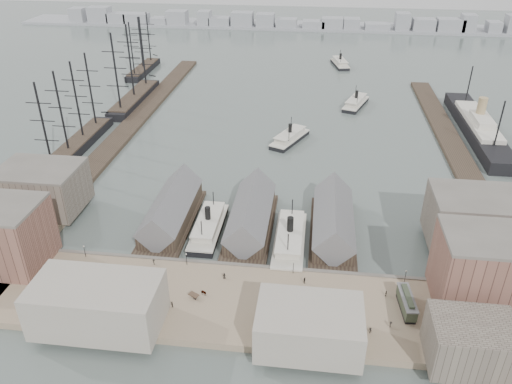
# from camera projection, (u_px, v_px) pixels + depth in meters

# --- Properties ---
(ground) EXTENTS (900.00, 900.00, 0.00)m
(ground) POSITION_uv_depth(u_px,v_px,m) (243.00, 260.00, 146.25)
(ground) COLOR #495551
(ground) RESTS_ON ground
(quay) EXTENTS (180.00, 30.00, 2.00)m
(quay) POSITION_uv_depth(u_px,v_px,m) (232.00, 303.00, 128.48)
(quay) COLOR #816E57
(quay) RESTS_ON ground
(seawall) EXTENTS (180.00, 1.20, 2.30)m
(seawall) POSITION_uv_depth(u_px,v_px,m) (240.00, 267.00, 141.19)
(seawall) COLOR #59544C
(seawall) RESTS_ON ground
(west_wharf) EXTENTS (10.00, 220.00, 1.60)m
(west_wharf) POSITION_uv_depth(u_px,v_px,m) (134.00, 122.00, 239.70)
(west_wharf) COLOR #2D231C
(west_wharf) RESTS_ON ground
(east_wharf) EXTENTS (10.00, 180.00, 1.60)m
(east_wharf) POSITION_uv_depth(u_px,v_px,m) (452.00, 146.00, 215.11)
(east_wharf) COLOR #2D231C
(east_wharf) RESTS_ON ground
(ferry_shed_west) EXTENTS (14.00, 42.00, 12.60)m
(ferry_shed_west) POSITION_uv_depth(u_px,v_px,m) (171.00, 210.00, 161.40)
(ferry_shed_west) COLOR #2D231C
(ferry_shed_west) RESTS_ON ground
(ferry_shed_center) EXTENTS (14.00, 42.00, 12.60)m
(ferry_shed_center) POSITION_uv_depth(u_px,v_px,m) (251.00, 216.00, 158.56)
(ferry_shed_center) COLOR #2D231C
(ferry_shed_center) RESTS_ON ground
(ferry_shed_east) EXTENTS (14.00, 42.00, 12.60)m
(ferry_shed_east) POSITION_uv_depth(u_px,v_px,m) (333.00, 221.00, 155.72)
(ferry_shed_east) COLOR #2D231C
(ferry_shed_east) RESTS_ON ground
(warehouse_west_back) EXTENTS (26.00, 20.00, 14.00)m
(warehouse_west_back) POSITION_uv_depth(u_px,v_px,m) (42.00, 189.00, 165.03)
(warehouse_west_back) COLOR #60564C
(warehouse_west_back) RESTS_ON west_land
(warehouse_east_front) EXTENTS (30.00, 18.00, 19.00)m
(warehouse_east_front) POSITION_uv_depth(u_px,v_px,m) (500.00, 272.00, 123.02)
(warehouse_east_front) COLOR brown
(warehouse_east_front) RESTS_ON east_land
(warehouse_east_back) EXTENTS (28.00, 20.00, 15.00)m
(warehouse_east_back) POSITION_uv_depth(u_px,v_px,m) (478.00, 221.00, 147.12)
(warehouse_east_back) COLOR #60564C
(warehouse_east_back) RESTS_ON east_land
(street_bldg_center) EXTENTS (24.00, 16.00, 10.00)m
(street_bldg_center) POSITION_uv_depth(u_px,v_px,m) (309.00, 327.00, 112.98)
(street_bldg_center) COLOR gray
(street_bldg_center) RESTS_ON quay
(street_bldg_west) EXTENTS (30.00, 16.00, 12.00)m
(street_bldg_west) POSITION_uv_depth(u_px,v_px,m) (98.00, 304.00, 117.95)
(street_bldg_west) COLOR gray
(street_bldg_west) RESTS_ON quay
(street_bldg_east) EXTENTS (18.00, 14.00, 11.00)m
(street_bldg_east) POSITION_uv_depth(u_px,v_px,m) (471.00, 343.00, 108.04)
(street_bldg_east) COLOR #60564C
(street_bldg_east) RESTS_ON quay
(lamp_post_far_w) EXTENTS (0.44, 0.44, 3.92)m
(lamp_post_far_w) POSITION_uv_depth(u_px,v_px,m) (84.00, 249.00, 142.80)
(lamp_post_far_w) COLOR black
(lamp_post_far_w) RESTS_ON quay
(lamp_post_near_w) EXTENTS (0.44, 0.44, 3.92)m
(lamp_post_near_w) POSITION_uv_depth(u_px,v_px,m) (186.00, 257.00, 139.53)
(lamp_post_near_w) COLOR black
(lamp_post_near_w) RESTS_ON quay
(lamp_post_near_e) EXTENTS (0.44, 0.44, 3.92)m
(lamp_post_near_e) POSITION_uv_depth(u_px,v_px,m) (293.00, 265.00, 136.25)
(lamp_post_near_e) COLOR black
(lamp_post_near_e) RESTS_ON quay
(lamp_post_far_e) EXTENTS (0.44, 0.44, 3.92)m
(lamp_post_far_e) POSITION_uv_depth(u_px,v_px,m) (406.00, 274.00, 132.97)
(lamp_post_far_e) COLOR black
(lamp_post_far_e) RESTS_ON quay
(far_shore) EXTENTS (500.00, 40.00, 15.72)m
(far_shore) POSITION_uv_depth(u_px,v_px,m) (297.00, 24.00, 433.29)
(far_shore) COLOR gray
(far_shore) RESTS_ON ground
(ferry_docked_west) EXTENTS (8.22, 27.40, 9.78)m
(ferry_docked_west) POSITION_uv_depth(u_px,v_px,m) (208.00, 226.00, 157.62)
(ferry_docked_west) COLOR black
(ferry_docked_west) RESTS_ON ground
(ferry_docked_east) EXTENTS (9.04, 30.14, 10.77)m
(ferry_docked_east) POSITION_uv_depth(u_px,v_px,m) (290.00, 239.00, 151.06)
(ferry_docked_east) COLOR black
(ferry_docked_east) RESTS_ON ground
(ferry_open_near) EXTENTS (17.01, 25.84, 8.91)m
(ferry_open_near) POSITION_uv_depth(u_px,v_px,m) (290.00, 137.00, 220.01)
(ferry_open_near) COLOR black
(ferry_open_near) RESTS_ON ground
(ferry_open_mid) EXTENTS (15.32, 26.12, 8.94)m
(ferry_open_mid) POSITION_uv_depth(u_px,v_px,m) (356.00, 102.00, 260.07)
(ferry_open_mid) COLOR black
(ferry_open_mid) RESTS_ON ground
(ferry_open_far) EXTENTS (12.67, 25.61, 8.78)m
(ferry_open_far) POSITION_uv_depth(u_px,v_px,m) (340.00, 63.00, 328.05)
(ferry_open_far) COLOR black
(ferry_open_far) RESTS_ON ground
(sailing_ship_near) EXTENTS (8.80, 60.64, 36.19)m
(sailing_ship_near) POSITION_uv_depth(u_px,v_px,m) (76.00, 144.00, 212.04)
(sailing_ship_near) COLOR black
(sailing_ship_near) RESTS_ON ground
(sailing_ship_mid) EXTENTS (9.86, 56.99, 40.55)m
(sailing_ship_mid) POSITION_uv_depth(u_px,v_px,m) (135.00, 98.00, 264.53)
(sailing_ship_mid) COLOR black
(sailing_ship_mid) RESTS_ON ground
(sailing_ship_far) EXTENTS (8.22, 45.66, 33.79)m
(sailing_ship_far) POSITION_uv_depth(u_px,v_px,m) (143.00, 69.00, 314.95)
(sailing_ship_far) COLOR black
(sailing_ship_far) RESTS_ON ground
(ocean_steamer) EXTENTS (11.74, 85.79, 17.16)m
(ocean_steamer) POSITION_uv_depth(u_px,v_px,m) (477.00, 126.00, 227.01)
(ocean_steamer) COLOR black
(ocean_steamer) RESTS_ON ground
(tram) EXTENTS (3.99, 11.60, 4.05)m
(tram) POSITION_uv_depth(u_px,v_px,m) (407.00, 303.00, 124.05)
(tram) COLOR black
(tram) RESTS_ON quay
(horse_cart_left) EXTENTS (4.79, 2.69, 1.52)m
(horse_cart_left) POSITION_uv_depth(u_px,v_px,m) (96.00, 266.00, 138.94)
(horse_cart_left) COLOR black
(horse_cart_left) RESTS_ON quay
(horse_cart_center) EXTENTS (4.83, 3.37, 1.62)m
(horse_cart_center) POSITION_uv_depth(u_px,v_px,m) (201.00, 294.00, 129.04)
(horse_cart_center) COLOR black
(horse_cart_center) RESTS_ON quay
(horse_cart_right) EXTENTS (4.78, 2.92, 1.50)m
(horse_cart_right) POSITION_uv_depth(u_px,v_px,m) (272.00, 315.00, 122.21)
(horse_cart_right) COLOR black
(horse_cart_right) RESTS_ON quay
(pedestrian_0) EXTENTS (0.75, 0.78, 1.73)m
(pedestrian_0) POSITION_uv_depth(u_px,v_px,m) (43.00, 262.00, 140.58)
(pedestrian_0) COLOR black
(pedestrian_0) RESTS_ON quay
(pedestrian_1) EXTENTS (0.97, 0.95, 1.58)m
(pedestrian_1) POSITION_uv_depth(u_px,v_px,m) (86.00, 291.00, 129.83)
(pedestrian_1) COLOR black
(pedestrian_1) RESTS_ON quay
(pedestrian_2) EXTENTS (1.08, 1.29, 1.73)m
(pedestrian_2) POSITION_uv_depth(u_px,v_px,m) (154.00, 262.00, 140.58)
(pedestrian_2) COLOR black
(pedestrian_2) RESTS_ON quay
(pedestrian_3) EXTENTS (0.94, 1.10, 1.77)m
(pedestrian_3) POSITION_uv_depth(u_px,v_px,m) (172.00, 304.00, 125.39)
(pedestrian_3) COLOR black
(pedestrian_3) RESTS_ON quay
(pedestrian_4) EXTENTS (1.02, 0.86, 1.77)m
(pedestrian_4) POSITION_uv_depth(u_px,v_px,m) (224.00, 276.00, 135.21)
(pedestrian_4) COLOR black
(pedestrian_4) RESTS_ON quay
(pedestrian_5) EXTENTS (0.54, 0.67, 1.64)m
(pedestrian_5) POSITION_uv_depth(u_px,v_px,m) (261.00, 298.00, 127.47)
(pedestrian_5) COLOR black
(pedestrian_5) RESTS_ON quay
(pedestrian_6) EXTENTS (1.02, 1.09, 1.78)m
(pedestrian_6) POSITION_uv_depth(u_px,v_px,m) (305.00, 280.00, 133.58)
(pedestrian_6) COLOR black
(pedestrian_6) RESTS_ON quay
(pedestrian_7) EXTENTS (1.22, 1.10, 1.64)m
(pedestrian_7) POSITION_uv_depth(u_px,v_px,m) (370.00, 330.00, 117.68)
(pedestrian_7) COLOR black
(pedestrian_7) RESTS_ON quay
(pedestrian_8) EXTENTS (0.41, 0.97, 1.66)m
(pedestrian_8) POSITION_uv_depth(u_px,v_px,m) (386.00, 293.00, 129.07)
(pedestrian_8) COLOR black
(pedestrian_8) RESTS_ON quay
(pedestrian_9) EXTENTS (1.06, 0.92, 1.82)m
(pedestrian_9) POSITION_uv_depth(u_px,v_px,m) (448.00, 318.00, 121.15)
(pedestrian_9) COLOR black
(pedestrian_9) RESTS_ON quay
(pedestrian_10) EXTENTS (0.97, 1.26, 1.72)m
(pedestrian_10) POSITION_uv_depth(u_px,v_px,m) (391.00, 324.00, 119.32)
(pedestrian_10) COLOR black
(pedestrian_10) RESTS_ON quay
(pedestrian_11) EXTENTS (0.99, 0.54, 1.59)m
(pedestrian_11) POSITION_uv_depth(u_px,v_px,m) (337.00, 296.00, 128.11)
(pedestrian_11) COLOR black
(pedestrian_11) RESTS_ON quay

